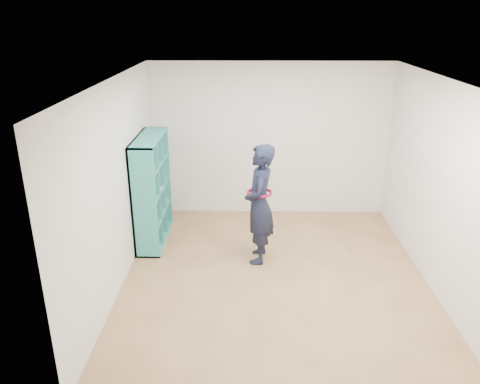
{
  "coord_description": "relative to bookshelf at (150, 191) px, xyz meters",
  "views": [
    {
      "loc": [
        -0.38,
        -5.41,
        3.34
      ],
      "look_at": [
        -0.47,
        0.3,
        1.12
      ],
      "focal_mm": 35.0,
      "sensor_mm": 36.0,
      "label": 1
    }
  ],
  "objects": [
    {
      "name": "floor",
      "position": [
        1.84,
        -1.13,
        -0.81
      ],
      "size": [
        4.5,
        4.5,
        0.0
      ],
      "primitive_type": "plane",
      "color": "brown",
      "rests_on": "ground"
    },
    {
      "name": "ceiling",
      "position": [
        1.84,
        -1.13,
        1.79
      ],
      "size": [
        4.5,
        4.5,
        0.0
      ],
      "primitive_type": "plane",
      "color": "white",
      "rests_on": "wall_back"
    },
    {
      "name": "wall_left",
      "position": [
        -0.16,
        -1.13,
        0.49
      ],
      "size": [
        0.02,
        4.5,
        2.6
      ],
      "primitive_type": "cube",
      "color": "silver",
      "rests_on": "floor"
    },
    {
      "name": "wall_right",
      "position": [
        3.84,
        -1.13,
        0.49
      ],
      "size": [
        0.02,
        4.5,
        2.6
      ],
      "primitive_type": "cube",
      "color": "silver",
      "rests_on": "floor"
    },
    {
      "name": "wall_back",
      "position": [
        1.84,
        1.12,
        0.49
      ],
      "size": [
        4.0,
        0.02,
        2.6
      ],
      "primitive_type": "cube",
      "color": "silver",
      "rests_on": "floor"
    },
    {
      "name": "wall_front",
      "position": [
        1.84,
        -3.38,
        0.49
      ],
      "size": [
        4.0,
        0.02,
        2.6
      ],
      "primitive_type": "cube",
      "color": "silver",
      "rests_on": "floor"
    },
    {
      "name": "bookshelf",
      "position": [
        0.0,
        0.0,
        0.0
      ],
      "size": [
        0.36,
        1.23,
        1.64
      ],
      "color": "teal",
      "rests_on": "floor"
    },
    {
      "name": "person",
      "position": [
        1.63,
        -0.6,
        0.04
      ],
      "size": [
        0.46,
        0.65,
        1.7
      ],
      "rotation": [
        0.0,
        0.0,
        -1.65
      ],
      "color": "black",
      "rests_on": "floor"
    },
    {
      "name": "smartphone",
      "position": [
        1.51,
        -0.5,
        0.15
      ],
      "size": [
        0.02,
        0.09,
        0.13
      ],
      "rotation": [
        0.31,
        0.0,
        0.16
      ],
      "color": "silver",
      "rests_on": "person"
    }
  ]
}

